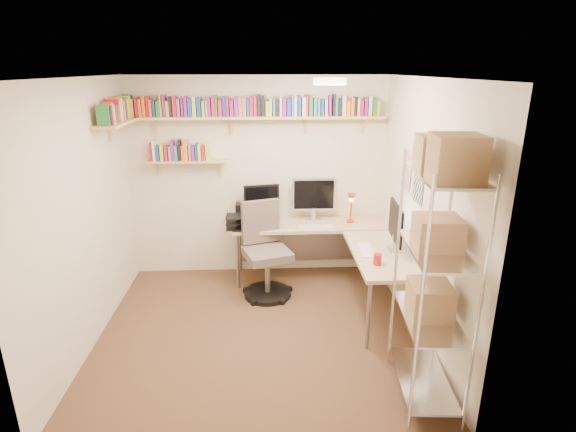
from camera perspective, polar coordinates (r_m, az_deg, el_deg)
The scene contains 6 objects.
ground at distance 4.79m, azimuth -3.80°, elevation -14.30°, with size 3.20×3.20×0.00m, color #4F3121.
room_shell at distance 4.17m, azimuth -4.19°, elevation 3.95°, with size 3.24×3.04×2.52m.
wall_shelves at distance 5.39m, azimuth -8.77°, elevation 12.30°, with size 3.12×1.09×0.80m.
corner_desk at distance 5.36m, azimuth 3.62°, elevation -1.84°, with size 1.98×1.93×1.29m.
office_chair at distance 5.29m, azimuth -2.88°, elevation -5.23°, with size 0.62×0.63×1.12m.
wire_rack at distance 3.46m, azimuth 18.61°, elevation -1.91°, with size 0.49×0.89×2.18m.
Camera 1 is at (0.10, -4.03, 2.58)m, focal length 28.00 mm.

